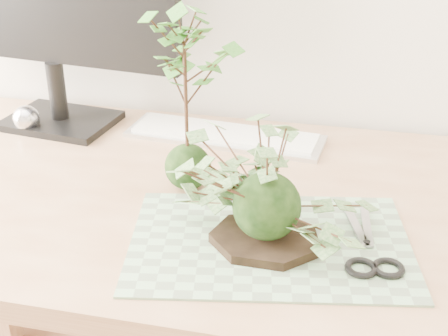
{
  "coord_description": "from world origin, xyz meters",
  "views": [
    {
      "loc": [
        0.19,
        0.3,
        1.28
      ],
      "look_at": [
        0.0,
        1.14,
        0.84
      ],
      "focal_mm": 50.0,
      "sensor_mm": 36.0,
      "label": 1
    }
  ],
  "objects_px": {
    "maple_kokedama": "(185,57)",
    "ivy_kokedama": "(268,177)",
    "keyboard": "(225,135)",
    "desk": "(239,238)"
  },
  "relations": [
    {
      "from": "ivy_kokedama",
      "to": "keyboard",
      "type": "bearing_deg",
      "value": 111.64
    },
    {
      "from": "ivy_kokedama",
      "to": "maple_kokedama",
      "type": "distance_m",
      "value": 0.26
    },
    {
      "from": "ivy_kokedama",
      "to": "keyboard",
      "type": "distance_m",
      "value": 0.42
    },
    {
      "from": "ivy_kokedama",
      "to": "keyboard",
      "type": "height_order",
      "value": "ivy_kokedama"
    },
    {
      "from": "desk",
      "to": "ivy_kokedama",
      "type": "distance_m",
      "value": 0.26
    },
    {
      "from": "maple_kokedama",
      "to": "ivy_kokedama",
      "type": "bearing_deg",
      "value": -42.81
    },
    {
      "from": "desk",
      "to": "keyboard",
      "type": "xyz_separation_m",
      "value": [
        -0.08,
        0.23,
        0.1
      ]
    },
    {
      "from": "desk",
      "to": "maple_kokedama",
      "type": "distance_m",
      "value": 0.34
    },
    {
      "from": "desk",
      "to": "ivy_kokedama",
      "type": "xyz_separation_m",
      "value": [
        0.07,
        -0.14,
        0.21
      ]
    },
    {
      "from": "desk",
      "to": "maple_kokedama",
      "type": "bearing_deg",
      "value": 172.37
    }
  ]
}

